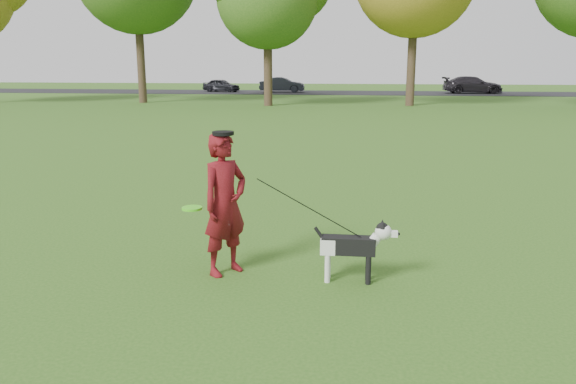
# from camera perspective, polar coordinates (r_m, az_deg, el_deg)

# --- Properties ---
(ground) EXTENTS (120.00, 120.00, 0.00)m
(ground) POSITION_cam_1_polar(r_m,az_deg,el_deg) (6.91, -2.24, -7.26)
(ground) COLOR #285116
(ground) RESTS_ON ground
(road) EXTENTS (120.00, 7.00, 0.02)m
(road) POSITION_cam_1_polar(r_m,az_deg,el_deg) (46.47, 5.79, 10.00)
(road) COLOR black
(road) RESTS_ON ground
(man) EXTENTS (0.68, 0.72, 1.64)m
(man) POSITION_cam_1_polar(r_m,az_deg,el_deg) (6.42, -6.43, -1.24)
(man) COLOR #590C0E
(man) RESTS_ON ground
(dog) EXTENTS (0.94, 0.19, 0.72)m
(dog) POSITION_cam_1_polar(r_m,az_deg,el_deg) (6.27, 6.82, -5.28)
(dog) COLOR black
(dog) RESTS_ON ground
(car_left) EXTENTS (3.34, 2.12, 1.06)m
(car_left) POSITION_cam_1_polar(r_m,az_deg,el_deg) (47.79, -6.79, 10.71)
(car_left) COLOR black
(car_left) RESTS_ON road
(car_mid) EXTENTS (3.67, 1.33, 1.20)m
(car_mid) POSITION_cam_1_polar(r_m,az_deg,el_deg) (46.84, -0.60, 10.84)
(car_mid) COLOR black
(car_mid) RESTS_ON road
(car_right) EXTENTS (4.67, 2.13, 1.32)m
(car_right) POSITION_cam_1_polar(r_m,az_deg,el_deg) (47.29, 18.24, 10.30)
(car_right) COLOR black
(car_right) RESTS_ON road
(man_held_items) EXTENTS (2.09, 0.34, 1.17)m
(man_held_items) POSITION_cam_1_polar(r_m,az_deg,el_deg) (6.20, 1.47, -1.33)
(man_held_items) COLOR #4EE31C
(man_held_items) RESTS_ON ground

